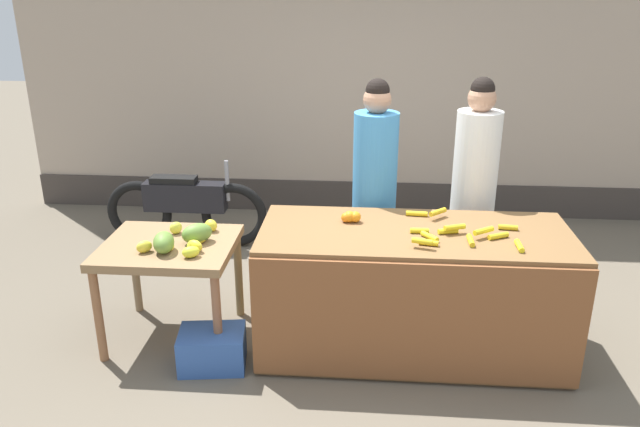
{
  "coord_description": "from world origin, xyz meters",
  "views": [
    {
      "loc": [
        0.02,
        -3.87,
        2.46
      ],
      "look_at": [
        -0.31,
        0.15,
        0.94
      ],
      "focal_mm": 34.59,
      "sensor_mm": 36.0,
      "label": 1
    }
  ],
  "objects_px": {
    "produce_sack": "(283,271)",
    "vendor_woman_white_shirt": "(473,194)",
    "vendor_woman_blue_shirt": "(374,195)",
    "produce_crate": "(212,349)",
    "parked_motorcycle": "(186,206)"
  },
  "relations": [
    {
      "from": "vendor_woman_blue_shirt",
      "to": "produce_sack",
      "type": "xyz_separation_m",
      "value": [
        -0.73,
        -0.05,
        -0.66
      ]
    },
    {
      "from": "vendor_woman_blue_shirt",
      "to": "vendor_woman_white_shirt",
      "type": "xyz_separation_m",
      "value": [
        0.77,
        0.07,
        0.01
      ]
    },
    {
      "from": "vendor_woman_white_shirt",
      "to": "produce_crate",
      "type": "distance_m",
      "value": 2.29
    },
    {
      "from": "vendor_woman_white_shirt",
      "to": "parked_motorcycle",
      "type": "bearing_deg",
      "value": 160.32
    },
    {
      "from": "produce_crate",
      "to": "produce_sack",
      "type": "bearing_deg",
      "value": 70.82
    },
    {
      "from": "vendor_woman_blue_shirt",
      "to": "produce_crate",
      "type": "height_order",
      "value": "vendor_woman_blue_shirt"
    },
    {
      "from": "parked_motorcycle",
      "to": "produce_sack",
      "type": "distance_m",
      "value": 1.52
    },
    {
      "from": "vendor_woman_blue_shirt",
      "to": "produce_crate",
      "type": "xyz_separation_m",
      "value": [
        -1.07,
        -1.04,
        -0.78
      ]
    },
    {
      "from": "vendor_woman_white_shirt",
      "to": "produce_sack",
      "type": "relative_size",
      "value": 3.62
    },
    {
      "from": "produce_crate",
      "to": "vendor_woman_white_shirt",
      "type": "bearing_deg",
      "value": 30.98
    },
    {
      "from": "produce_sack",
      "to": "vendor_woman_white_shirt",
      "type": "bearing_deg",
      "value": 4.29
    },
    {
      "from": "vendor_woman_white_shirt",
      "to": "produce_sack",
      "type": "xyz_separation_m",
      "value": [
        -1.5,
        -0.11,
        -0.67
      ]
    },
    {
      "from": "vendor_woman_white_shirt",
      "to": "produce_crate",
      "type": "bearing_deg",
      "value": -149.02
    },
    {
      "from": "vendor_woman_white_shirt",
      "to": "vendor_woman_blue_shirt",
      "type": "bearing_deg",
      "value": -175.12
    },
    {
      "from": "parked_motorcycle",
      "to": "produce_sack",
      "type": "xyz_separation_m",
      "value": [
        1.1,
        -1.04,
        -0.15
      ]
    }
  ]
}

